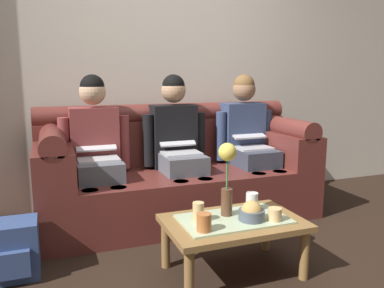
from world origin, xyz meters
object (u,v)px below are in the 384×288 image
person_left (96,147)px  cup_near_right (252,202)px  couch (177,174)px  coffee_table (233,227)px  snack_bowl (252,213)px  cup_far_left (198,212)px  person_right (248,137)px  flower_vase (227,171)px  cup_far_center (204,222)px  person_middle (177,141)px  cup_near_left (275,214)px  backpack_left (11,250)px

person_left → cup_near_right: person_left is taller
couch → person_left: size_ratio=1.87×
coffee_table → snack_bowl: 0.15m
person_left → cup_far_left: (0.45, -1.05, -0.24)m
person_right → couch: bearing=179.7°
flower_vase → snack_bowl: 0.29m
coffee_table → snack_bowl: (0.09, -0.06, 0.10)m
person_right → person_left: bearing=180.0°
couch → cup_far_center: bearing=-101.4°
snack_bowl → person_middle: bearing=94.4°
person_left → flower_vase: (0.66, -1.01, -0.02)m
cup_far_center → snack_bowl: bearing=9.7°
flower_vase → person_left: bearing=122.9°
snack_bowl → cup_far_left: (-0.31, 0.09, 0.01)m
couch → flower_vase: bearing=-91.0°
couch → person_left: person_left is taller
person_right → cup_near_left: person_right is taller
snack_bowl → couch: bearing=94.4°
cup_far_center → person_right: bearing=52.5°
person_right → cup_near_left: 1.31m
snack_bowl → cup_near_right: snack_bowl is taller
person_right → flower_vase: size_ratio=2.68×
snack_bowl → cup_near_left: (0.13, -0.06, -0.01)m
flower_vase → cup_near_left: size_ratio=5.58×
cup_near_right → backpack_left: size_ratio=0.33×
couch → person_right: 0.73m
person_middle → cup_near_left: person_middle is taller
cup_near_left → cup_near_right: size_ratio=0.70×
person_middle → coffee_table: bearing=-90.0°
coffee_table → cup_near_left: bearing=-29.2°
person_left → flower_vase: person_left is taller
person_middle → flower_vase: bearing=-91.0°
person_middle → cup_far_center: bearing=-101.5°
person_right → backpack_left: size_ratio=3.49×
person_middle → cup_far_left: bearing=-101.8°
couch → cup_near_right: couch is taller
flower_vase → backpack_left: flower_vase is taller
person_middle → coffee_table: size_ratio=1.46×
person_middle → coffee_table: person_middle is taller
person_left → cup_near_left: bearing=-53.4°
cup_far_left → backpack_left: 1.15m
snack_bowl → cup_far_center: (-0.33, -0.06, 0.01)m
cup_near_left → cup_far_left: cup_far_left is taller
couch → flower_vase: (-0.02, -1.02, 0.27)m
cup_far_left → couch: bearing=78.2°
person_right → flower_vase: person_right is taller
couch → cup_far_center: (-0.24, -1.20, 0.04)m
cup_near_left → cup_far_left: (-0.43, 0.14, 0.02)m
couch → person_middle: bearing=-90.0°
cup_near_left → flower_vase: bearing=141.8°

